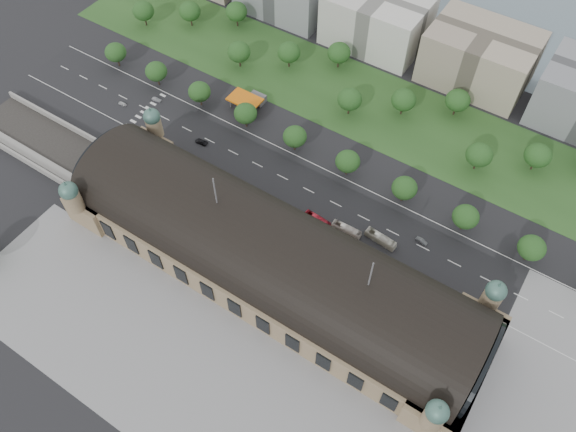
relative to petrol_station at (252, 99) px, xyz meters
The scene contains 44 objects.
ground 84.71m from the petrol_station, 50.45° to the right, with size 900.00×900.00×0.00m, color black.
station 84.98m from the petrol_station, 50.45° to the right, with size 150.00×48.40×44.30m.
track_cutting 87.79m from the petrol_station, 129.73° to the right, with size 70.00×24.00×3.10m.
plaza_south 126.63m from the petrol_station, 59.68° to the right, with size 190.00×48.00×0.12m, color gray.
road_slab 43.62m from the petrol_station, 38.82° to the right, with size 260.00×26.00×0.10m, color black.
grass_belt 47.86m from the petrol_station, 35.47° to the left, with size 300.00×45.00×0.10m, color #264B1E.
petrol_station is the anchor object (origin of this frame).
office_3 72.38m from the petrol_station, 70.56° to the left, with size 45.00×32.00×24.00m, color silver.
office_4 100.64m from the petrol_station, 42.50° to the left, with size 45.00×32.00×24.00m, color tan.
tree_row_0 67.38m from the petrol_station, 169.47° to the right, with size 9.60×9.60×11.52m.
tree_row_1 44.08m from the petrol_station, 163.73° to the right, with size 9.60×9.60×11.52m.
tree_row_2 22.32m from the petrol_station, 145.83° to the right, with size 9.60×9.60×11.52m.
tree_row_3 14.35m from the petrol_station, 64.33° to the right, with size 9.60×9.60×11.52m.
tree_row_4 32.64m from the petrol_station, 22.33° to the right, with size 9.60×9.60×11.52m.
tree_row_5 55.47m from the petrol_station, 12.84° to the right, with size 9.60×9.60×11.52m.
tree_row_6 78.99m from the petrol_station, ahead, with size 9.60×9.60×11.52m.
tree_row_7 102.74m from the petrol_station, ahead, with size 9.60×9.60×11.52m.
tree_row_8 126.58m from the petrol_station, ahead, with size 9.60×9.60×11.52m.
tree_belt_0 78.30m from the petrol_station, 166.89° to the left, with size 10.40×10.40×12.48m.
tree_belt_1 64.57m from the petrol_station, 152.50° to the left, with size 10.40×10.40×12.48m.
tree_belt_2 56.72m from the petrol_station, 132.40° to the left, with size 10.40×10.40×12.48m.
tree_belt_3 26.54m from the petrol_station, 137.15° to the left, with size 10.40×10.40×12.48m.
tree_belt_4 30.15m from the petrol_station, 90.18° to the left, with size 10.40×10.40×12.48m.
tree_belt_5 46.08m from the petrol_station, 65.62° to the left, with size 10.40×10.40×12.48m.
tree_belt_6 42.15m from the petrol_station, 25.05° to the left, with size 10.40×10.40×12.48m.
tree_belt_7 64.40m from the petrol_station, 27.57° to the left, with size 10.40×10.40×12.48m.
tree_belt_8 86.76m from the petrol_station, 28.79° to the left, with size 10.40×10.40×12.48m.
tree_belt_9 96.68m from the petrol_station, 10.57° to the left, with size 10.40×10.40×12.48m.
tree_belt_10 117.83m from the petrol_station, 14.62° to the left, with size 10.40×10.40×12.48m.
traffic_car_0 56.18m from the petrol_station, 146.54° to the right, with size 1.57×3.91×1.33m, color silver.
traffic_car_1 41.82m from the petrol_station, 149.89° to the right, with size 1.44×4.12×1.36m, color gray.
traffic_car_2 30.48m from the petrol_station, 97.67° to the right, with size 2.43×5.28×1.47m, color black.
traffic_car_4 74.55m from the petrol_station, 29.96° to the right, with size 1.69×4.19×1.43m, color #1B204B.
traffic_car_5 95.84m from the petrol_station, 15.42° to the right, with size 1.55×4.43×1.46m, color #575A5F.
parked_car_0 44.51m from the petrol_station, 95.06° to the right, with size 1.50×4.30×1.42m, color black.
parked_car_1 43.99m from the petrol_station, 112.29° to the right, with size 2.14×4.64×1.29m, color #973313.
parked_car_2 40.55m from the petrol_station, 84.34° to the right, with size 1.81×4.46×1.30m, color #182244.
parked_car_3 40.44m from the petrol_station, 93.94° to the right, with size 1.71×4.25×1.45m, color #56575D.
parked_car_4 41.96m from the petrol_station, 74.04° to the right, with size 1.55×4.43×1.46m, color silver.
parked_car_5 53.36m from the petrol_station, 56.17° to the right, with size 2.60×5.65×1.57m, color gray.
parked_car_6 54.86m from the petrol_station, 49.08° to the right, with size 2.28×5.61×1.63m, color black.
bus_west 68.15m from the petrol_station, 34.18° to the right, with size 2.49×10.65×2.97m, color #B51D2D.
bus_mid 76.70m from the petrol_station, 28.31° to the right, with size 2.68×11.45×3.19m, color silver.
bus_east 86.47m from the petrol_station, 22.64° to the right, with size 2.85×12.19×3.40m, color silver.
Camera 1 is at (58.65, -79.10, 168.51)m, focal length 35.00 mm.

